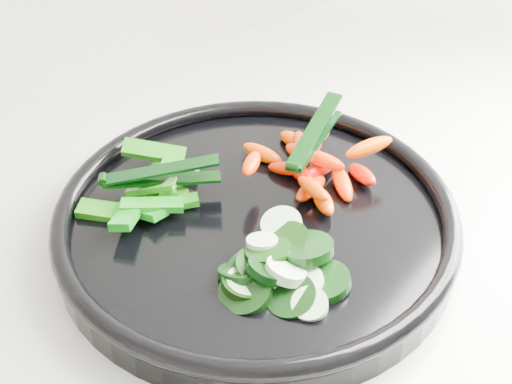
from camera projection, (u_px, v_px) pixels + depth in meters
veggie_tray at (256, 221)px, 0.66m from camera, size 0.42×0.42×0.04m
cucumber_pile at (274, 270)px, 0.60m from camera, size 0.12×0.12×0.04m
carrot_pile at (312, 164)px, 0.69m from camera, size 0.15×0.14×0.05m
pepper_pile at (150, 191)px, 0.68m from camera, size 0.13×0.12×0.03m
tong_carrot at (314, 136)px, 0.68m from camera, size 0.11×0.06×0.02m
tong_pepper at (158, 175)px, 0.67m from camera, size 0.10×0.07×0.02m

